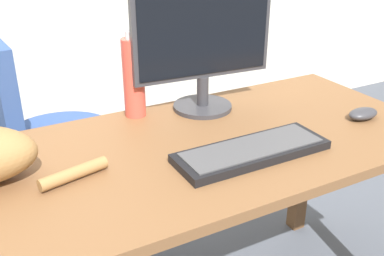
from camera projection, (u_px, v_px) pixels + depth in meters
The scene contains 6 objects.
desk at pixel (175, 180), 1.32m from camera, with size 1.64×0.68×0.72m.
office_chair at pixel (51, 165), 1.83m from camera, with size 0.48×0.48×0.94m.
monitor at pixel (203, 44), 1.46m from camera, with size 0.48×0.20×0.41m.
keyboard at pixel (252, 151), 1.25m from camera, with size 0.44×0.15×0.03m.
computer_mouse at pixel (363, 114), 1.47m from camera, with size 0.11×0.06×0.04m, color #333338.
water_bottle at pixel (135, 77), 1.45m from camera, with size 0.07×0.07×0.28m.
Camera 1 is at (-0.49, -1.02, 1.32)m, focal length 42.39 mm.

